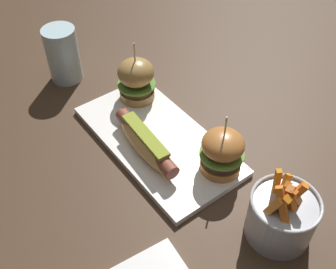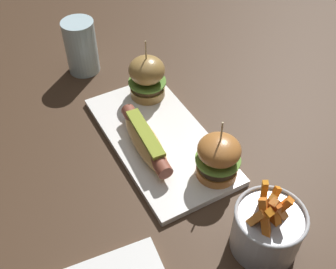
{
  "view_description": "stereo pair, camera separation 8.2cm",
  "coord_description": "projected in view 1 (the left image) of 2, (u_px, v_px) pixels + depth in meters",
  "views": [
    {
      "loc": [
        0.5,
        -0.35,
        0.64
      ],
      "look_at": [
        0.04,
        0.0,
        0.05
      ],
      "focal_mm": 44.01,
      "sensor_mm": 36.0,
      "label": 1
    },
    {
      "loc": [
        0.54,
        -0.28,
        0.64
      ],
      "look_at": [
        0.04,
        0.0,
        0.05
      ],
      "focal_mm": 44.01,
      "sensor_mm": 36.0,
      "label": 2
    }
  ],
  "objects": [
    {
      "name": "water_glass",
      "position": [
        63.0,
        55.0,
        0.99
      ],
      "size": [
        0.08,
        0.08,
        0.14
      ],
      "primitive_type": "cylinder",
      "color": "silver",
      "rests_on": "ground"
    },
    {
      "name": "fries_bucket",
      "position": [
        281.0,
        216.0,
        0.69
      ],
      "size": [
        0.12,
        0.12,
        0.14
      ],
      "color": "#A8AAB2",
      "rests_on": "ground"
    },
    {
      "name": "platter_main",
      "position": [
        157.0,
        140.0,
        0.87
      ],
      "size": [
        0.38,
        0.19,
        0.01
      ],
      "primitive_type": "cube",
      "color": "white",
      "rests_on": "ground"
    },
    {
      "name": "slider_right",
      "position": [
        222.0,
        152.0,
        0.78
      ],
      "size": [
        0.09,
        0.09,
        0.14
      ],
      "color": "#B26D33",
      "rests_on": "platter_main"
    },
    {
      "name": "ground_plane",
      "position": [
        157.0,
        142.0,
        0.88
      ],
      "size": [
        3.0,
        3.0,
        0.0
      ],
      "primitive_type": "plane",
      "color": "#422D1E"
    },
    {
      "name": "slider_left",
      "position": [
        136.0,
        79.0,
        0.93
      ],
      "size": [
        0.09,
        0.09,
        0.15
      ],
      "color": "#A27B41",
      "rests_on": "platter_main"
    },
    {
      "name": "hot_dog",
      "position": [
        146.0,
        142.0,
        0.82
      ],
      "size": [
        0.2,
        0.06,
        0.05
      ],
      "color": "#DFAC60",
      "rests_on": "platter_main"
    }
  ]
}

